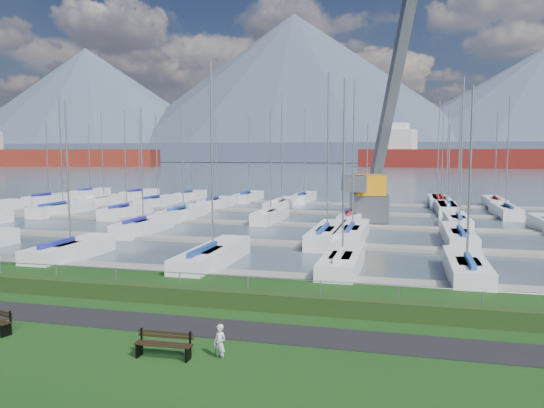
% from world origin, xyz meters
% --- Properties ---
extents(path, '(160.00, 2.00, 0.04)m').
position_xyz_m(path, '(0.00, -3.00, 0.01)').
color(path, black).
rests_on(path, grass).
extents(water, '(800.00, 540.00, 0.20)m').
position_xyz_m(water, '(0.00, 260.00, -0.40)').
color(water, '#3E4F5B').
extents(hedge, '(80.00, 0.70, 0.70)m').
position_xyz_m(hedge, '(0.00, -0.40, 0.35)').
color(hedge, '#203513').
rests_on(hedge, grass).
extents(fence, '(80.00, 0.04, 0.04)m').
position_xyz_m(fence, '(0.00, 0.00, 1.20)').
color(fence, gray).
rests_on(fence, grass).
extents(foothill, '(900.00, 80.00, 12.00)m').
position_xyz_m(foothill, '(0.00, 330.00, 6.00)').
color(foothill, '#454D65').
rests_on(foothill, water).
extents(mountains, '(1190.00, 360.00, 115.00)m').
position_xyz_m(mountains, '(7.35, 404.62, 46.68)').
color(mountains, '#3F495C').
rests_on(mountains, water).
extents(docks, '(90.00, 41.60, 0.25)m').
position_xyz_m(docks, '(0.00, 26.00, -0.22)').
color(docks, gray).
rests_on(docks, water).
extents(bench_right, '(1.81, 0.48, 0.85)m').
position_xyz_m(bench_right, '(1.11, -5.94, 0.42)').
color(bench_right, black).
rests_on(bench_right, grass).
extents(person, '(0.51, 0.43, 1.19)m').
position_xyz_m(person, '(2.77, -5.53, 0.60)').
color(person, silver).
rests_on(person, grass).
extents(crane, '(6.74, 13.18, 22.35)m').
position_xyz_m(crane, '(5.40, 29.98, 5.33)').
color(crane, slate).
rests_on(crane, water).
extents(cargo_ship_west, '(98.89, 37.62, 21.50)m').
position_xyz_m(cargo_ship_west, '(-156.20, 194.32, 3.56)').
color(cargo_ship_west, maroon).
rests_on(cargo_ship_west, water).
extents(cargo_ship_mid, '(105.77, 37.92, 21.50)m').
position_xyz_m(cargo_ship_mid, '(36.27, 215.08, 3.50)').
color(cargo_ship_mid, maroon).
rests_on(cargo_ship_mid, water).
extents(sailboat_fleet, '(75.65, 50.05, 13.59)m').
position_xyz_m(sailboat_fleet, '(0.62, 29.07, 5.48)').
color(sailboat_fleet, navy).
rests_on(sailboat_fleet, water).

